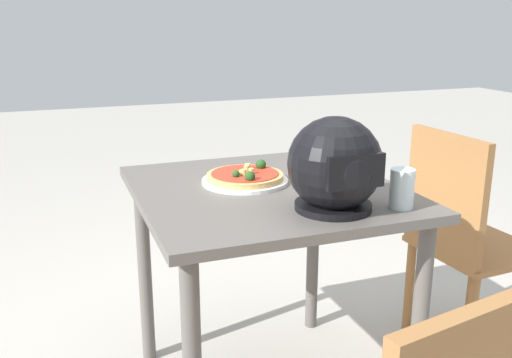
{
  "coord_description": "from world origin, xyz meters",
  "views": [
    {
      "loc": [
        0.64,
        1.63,
        1.3
      ],
      "look_at": [
        0.02,
        -0.04,
        0.79
      ],
      "focal_mm": 40.21,
      "sensor_mm": 36.0,
      "label": 1
    }
  ],
  "objects_px": {
    "dining_table": "(267,221)",
    "chair_side": "(461,235)",
    "pizza": "(245,176)",
    "drinking_glass": "(402,189)",
    "motorcycle_helmet": "(335,166)"
  },
  "relations": [
    {
      "from": "pizza",
      "to": "motorcycle_helmet",
      "type": "height_order",
      "value": "motorcycle_helmet"
    },
    {
      "from": "dining_table",
      "to": "pizza",
      "type": "distance_m",
      "value": 0.16
    },
    {
      "from": "pizza",
      "to": "drinking_glass",
      "type": "relative_size",
      "value": 2.21
    },
    {
      "from": "dining_table",
      "to": "chair_side",
      "type": "distance_m",
      "value": 0.78
    },
    {
      "from": "drinking_glass",
      "to": "chair_side",
      "type": "relative_size",
      "value": 0.13
    },
    {
      "from": "pizza",
      "to": "motorcycle_helmet",
      "type": "distance_m",
      "value": 0.38
    },
    {
      "from": "motorcycle_helmet",
      "to": "drinking_glass",
      "type": "relative_size",
      "value": 2.34
    },
    {
      "from": "chair_side",
      "to": "dining_table",
      "type": "bearing_deg",
      "value": -1.73
    },
    {
      "from": "motorcycle_helmet",
      "to": "chair_side",
      "type": "bearing_deg",
      "value": -160.15
    },
    {
      "from": "pizza",
      "to": "motorcycle_helmet",
      "type": "bearing_deg",
      "value": 112.81
    },
    {
      "from": "pizza",
      "to": "dining_table",
      "type": "bearing_deg",
      "value": 122.77
    },
    {
      "from": "motorcycle_helmet",
      "to": "pizza",
      "type": "bearing_deg",
      "value": -67.19
    },
    {
      "from": "drinking_glass",
      "to": "dining_table",
      "type": "bearing_deg",
      "value": -48.45
    },
    {
      "from": "dining_table",
      "to": "pizza",
      "type": "xyz_separation_m",
      "value": [
        0.05,
        -0.07,
        0.14
      ]
    },
    {
      "from": "dining_table",
      "to": "chair_side",
      "type": "relative_size",
      "value": 0.95
    }
  ]
}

